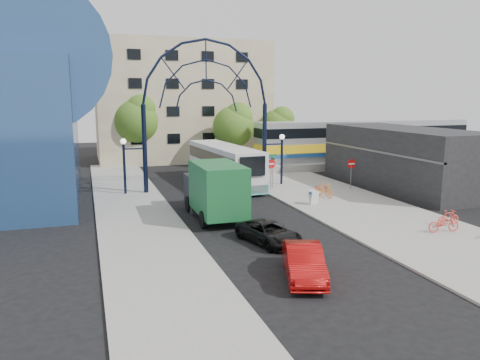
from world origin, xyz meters
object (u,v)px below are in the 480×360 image
object	(u,v)px
tree_north_a	(234,125)
bike_far_b	(448,217)
sandwich_board	(314,196)
tree_north_c	(278,126)
city_bus	(224,164)
train_car	(365,140)
bike_near_b	(324,190)
street_name_sign	(273,164)
do_not_enter_sign	(351,167)
bike_far_a	(444,223)
gateway_arch	(206,84)
tree_north_b	(137,118)
green_truck	(214,190)
red_sedan	(304,262)
stop_sign	(271,167)
bike_near_a	(322,188)
black_suv	(269,233)

from	to	relation	value
tree_north_a	bike_far_b	world-z (taller)	tree_north_a
sandwich_board	tree_north_c	size ratio (longest dim) A/B	0.15
city_bus	sandwich_board	bearing A→B (deg)	-73.83
sandwich_board	train_car	xyz separation A→B (m)	(14.40, 16.02, 2.16)
bike_near_b	tree_north_a	bearing A→B (deg)	79.87
street_name_sign	sandwich_board	world-z (taller)	street_name_sign
do_not_enter_sign	bike_far_a	size ratio (longest dim) A/B	1.33
gateway_arch	tree_north_b	xyz separation A→B (m)	(-3.88, 15.93, -3.29)
city_bus	bike_far_a	size ratio (longest dim) A/B	6.74
do_not_enter_sign	street_name_sign	distance (m)	6.36
street_name_sign	sandwich_board	xyz separation A→B (m)	(0.40, -6.62, -1.39)
green_truck	gateway_arch	bearing A→B (deg)	78.79
gateway_arch	bike_near_b	world-z (taller)	gateway_arch
city_bus	green_truck	world-z (taller)	green_truck
gateway_arch	red_sedan	world-z (taller)	gateway_arch
stop_sign	tree_north_a	xyz separation A→B (m)	(1.32, 13.93, 2.61)
stop_sign	bike_near_a	xyz separation A→B (m)	(3.06, -3.06, -1.42)
sandwich_board	tree_north_a	bearing A→B (deg)	88.50
city_bus	bike_far_b	xyz separation A→B (m)	(8.65, -17.21, -1.20)
gateway_arch	tree_north_c	world-z (taller)	gateway_arch
red_sedan	bike_near_b	xyz separation A→B (m)	(8.42, 13.83, -0.03)
green_truck	bike_far_a	bearing A→B (deg)	-33.68
tree_north_b	red_sedan	distance (m)	36.16
bike_far_b	bike_near_a	bearing A→B (deg)	14.98
green_truck	bike_far_b	xyz separation A→B (m)	(12.47, -6.46, -1.20)
sandwich_board	bike_far_b	xyz separation A→B (m)	(5.04, -7.29, -0.17)
tree_north_b	bike_far_b	bearing A→B (deg)	-65.07
city_bus	tree_north_a	bearing A→B (deg)	63.84
gateway_arch	street_name_sign	distance (m)	8.38
stop_sign	bike_near_b	world-z (taller)	stop_sign
street_name_sign	bike_near_a	xyz separation A→B (m)	(2.66, -3.66, -1.56)
street_name_sign	city_bus	xyz separation A→B (m)	(-3.20, 3.30, -0.35)
stop_sign	train_car	distance (m)	18.22
gateway_arch	do_not_enter_sign	xyz separation A→B (m)	(11.00, -4.00, -6.58)
tree_north_c	bike_near_a	world-z (taller)	tree_north_c
tree_north_c	black_suv	size ratio (longest dim) A/B	1.57
sandwich_board	red_sedan	xyz separation A→B (m)	(-6.51, -11.80, -0.04)
stop_sign	black_suv	bearing A→B (deg)	-112.38
green_truck	bike_near_a	distance (m)	10.47
bike_near_a	bike_far_a	distance (m)	11.44
green_truck	bike_far_a	distance (m)	13.52
gateway_arch	bike_far_b	bearing A→B (deg)	-55.20
do_not_enter_sign	red_sedan	distance (m)	19.84
gateway_arch	sandwich_board	xyz separation A→B (m)	(5.60, -8.02, -7.81)
tree_north_a	city_bus	distance (m)	11.21
street_name_sign	city_bus	size ratio (longest dim) A/B	0.22
gateway_arch	green_truck	size ratio (longest dim) A/B	1.93
sandwich_board	green_truck	xyz separation A→B (m)	(-7.42, -0.83, 1.03)
train_car	sandwich_board	bearing A→B (deg)	-131.95
black_suv	bike_near_b	xyz separation A→B (m)	(8.03, 8.91, 0.11)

